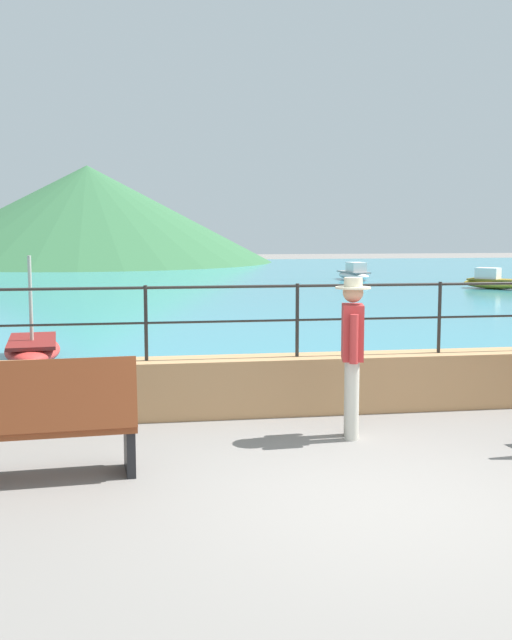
# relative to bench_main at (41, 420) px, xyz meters

# --- Properties ---
(ground_plane) EXTENTS (120.00, 120.00, 0.00)m
(ground_plane) POSITION_rel_bench_main_xyz_m (2.83, -0.99, -0.56)
(ground_plane) COLOR slate
(promenade_wall) EXTENTS (20.00, 0.56, 0.70)m
(promenade_wall) POSITION_rel_bench_main_xyz_m (2.83, 2.21, -0.21)
(promenade_wall) COLOR tan
(promenade_wall) RESTS_ON ground
(railing) EXTENTS (18.44, 0.04, 0.90)m
(railing) POSITION_rel_bench_main_xyz_m (2.83, 2.21, 0.76)
(railing) COLOR #282623
(railing) RESTS_ON promenade_wall
(lake_water) EXTENTS (64.00, 44.32, 0.06)m
(lake_water) POSITION_rel_bench_main_xyz_m (2.83, 24.85, -0.53)
(lake_water) COLOR teal
(lake_water) RESTS_ON ground
(hill_main) EXTENTS (24.13, 24.13, 6.28)m
(hill_main) POSITION_rel_bench_main_xyz_m (-1.80, 44.63, 2.58)
(hill_main) COLOR #33663D
(hill_main) RESTS_ON ground
(bench_main) EXTENTS (1.73, 0.67, 1.13)m
(bench_main) POSITION_rel_bench_main_xyz_m (0.00, 0.00, 0.00)
(bench_main) COLOR brown
(bench_main) RESTS_ON ground
(person_walking) EXTENTS (0.38, 0.56, 1.75)m
(person_walking) POSITION_rel_bench_main_xyz_m (3.17, 0.96, 0.42)
(person_walking) COLOR beige
(person_walking) RESTS_ON ground
(boat_0) EXTENTS (1.10, 2.37, 1.76)m
(boat_0) POSITION_rel_bench_main_xyz_m (-0.82, 6.24, -0.30)
(boat_0) COLOR red
(boat_0) RESTS_ON lake_water
(boat_1) EXTENTS (1.24, 2.41, 0.76)m
(boat_1) POSITION_rel_bench_main_xyz_m (10.30, 24.95, -0.23)
(boat_1) COLOR white
(boat_1) RESTS_ON lake_water
(boat_2) EXTENTS (2.28, 2.24, 0.76)m
(boat_2) POSITION_rel_bench_main_xyz_m (13.94, 19.44, -0.23)
(boat_2) COLOR gold
(boat_2) RESTS_ON lake_water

